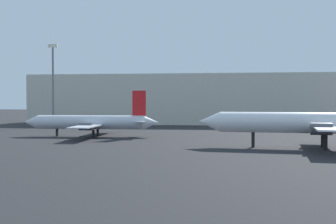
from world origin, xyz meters
TOP-DOWN VIEW (x-y plane):
  - airplane_distant at (15.20, 49.64)m, footprint 32.22×20.03m
  - airplane_far_left at (-21.62, 65.33)m, footprint 25.50×22.92m
  - light_mast_left at (-40.88, 93.91)m, footprint 2.40×0.50m
  - terminal_building at (-6.92, 115.23)m, footprint 92.00×22.56m

SIDE VIEW (x-z plane):
  - airplane_far_left at x=-21.62m, z-range -1.60..6.85m
  - airplane_distant at x=15.20m, z-range -1.25..8.35m
  - terminal_building at x=-6.92m, z-range 0.00..13.97m
  - light_mast_left at x=-40.88m, z-range 1.28..22.27m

